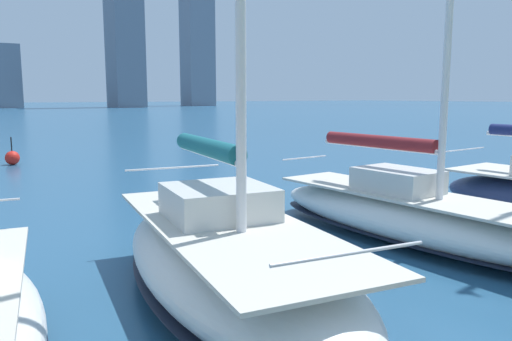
{
  "coord_description": "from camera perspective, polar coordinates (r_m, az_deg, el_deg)",
  "views": [
    {
      "loc": [
        4.08,
        0.37,
        3.42
      ],
      "look_at": [
        -0.36,
        -6.51,
        2.2
      ],
      "focal_mm": 35.0,
      "sensor_mm": 36.0,
      "label": 1
    }
  ],
  "objects": [
    {
      "name": "sailboat_teal",
      "position": [
        8.48,
        -3.22,
        -9.81
      ],
      "size": [
        3.89,
        7.81,
        11.74
      ],
      "color": "white",
      "rests_on": "ground"
    },
    {
      "name": "sailboat_maroon",
      "position": [
        12.41,
        17.44,
        -4.79
      ],
      "size": [
        2.79,
        8.76,
        9.49
      ],
      "color": "white",
      "rests_on": "ground"
    },
    {
      "name": "channel_buoy",
      "position": [
        27.91,
        -26.08,
        1.32
      ],
      "size": [
        0.7,
        0.7,
        1.4
      ],
      "color": "red",
      "rests_on": "ground"
    }
  ]
}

